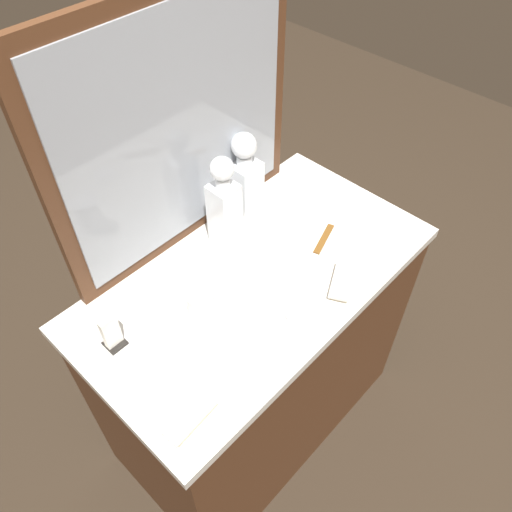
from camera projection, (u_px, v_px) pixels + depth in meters
ground_plane at (256, 412)px, 2.13m from camera, size 6.00×6.00×0.00m
dresser at (256, 356)px, 1.80m from camera, size 1.06×0.58×0.89m
dresser_mirror at (180, 129)px, 1.33m from camera, size 0.80×0.03×0.73m
crystal_decanter_front at (224, 210)px, 1.47m from camera, size 0.08×0.08×0.31m
crystal_decanter_center at (245, 180)px, 1.59m from camera, size 0.09×0.09×0.28m
crystal_tumbler_right at (202, 307)px, 1.33m from camera, size 0.07×0.07×0.10m
silver_brush_right at (342, 282)px, 1.43m from camera, size 0.14×0.11×0.02m
silver_brush_center at (192, 417)px, 1.17m from camera, size 0.15×0.06×0.02m
porcelain_dish at (297, 316)px, 1.37m from camera, size 0.06×0.06×0.01m
tortoiseshell_comb at (324, 239)px, 1.56m from camera, size 0.13×0.06×0.01m
napkin_holder at (112, 334)px, 1.28m from camera, size 0.05×0.05×0.11m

